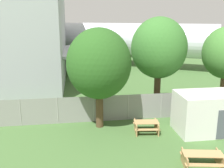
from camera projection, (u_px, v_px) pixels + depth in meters
The scene contains 7 objects.
perimeter_fence at pixel (128, 107), 19.27m from camera, with size 56.07×0.07×1.93m.
airplane at pixel (110, 39), 40.88m from camera, with size 38.24×30.25×13.59m.
portable_cabin at pixel (205, 113), 17.14m from camera, with size 3.78×2.60×2.66m.
picnic_bench_near_cabin at pixel (202, 158), 13.24m from camera, with size 2.22×1.74×0.76m.
picnic_bench_open_grass at pixel (146, 126), 17.24m from camera, with size 1.76×1.58×0.76m.
tree_left_of_cabin at pixel (159, 48), 19.94m from camera, with size 4.25×4.25×7.47m.
tree_behind_benches at pixel (99, 64), 17.19m from camera, with size 4.28×4.28×6.79m.
Camera 1 is at (-3.82, -6.81, 7.43)m, focal length 42.00 mm.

